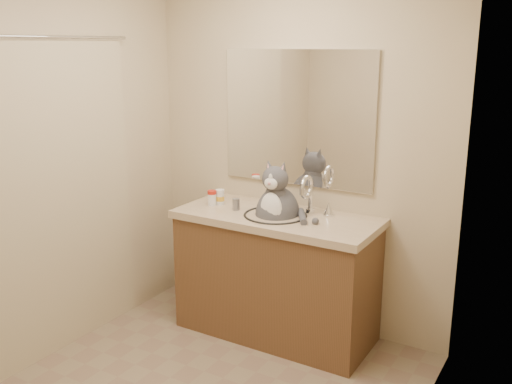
% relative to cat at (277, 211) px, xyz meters
% --- Properties ---
extents(room, '(2.22, 2.52, 2.42)m').
position_rel_cat_xyz_m(room, '(-0.00, -0.97, 0.32)').
color(room, gray).
rests_on(room, ground).
extents(vanity, '(1.34, 0.59, 1.12)m').
position_rel_cat_xyz_m(vanity, '(-0.00, -0.00, -0.43)').
color(vanity, brown).
rests_on(vanity, ground).
extents(mirror, '(1.10, 0.02, 0.90)m').
position_rel_cat_xyz_m(mirror, '(-0.00, 0.27, 0.57)').
color(mirror, white).
rests_on(mirror, room).
extents(shower_curtain, '(0.02, 1.30, 1.93)m').
position_rel_cat_xyz_m(shower_curtain, '(-1.05, -0.87, 0.16)').
color(shower_curtain, '#C3B193').
rests_on(shower_curtain, ground).
extents(cat, '(0.43, 0.34, 0.57)m').
position_rel_cat_xyz_m(cat, '(0.00, 0.00, 0.00)').
color(cat, '#4C4C51').
rests_on(cat, vanity).
extents(pill_bottle_redcap, '(0.08, 0.08, 0.10)m').
position_rel_cat_xyz_m(pill_bottle_redcap, '(-0.49, -0.03, 0.03)').
color(pill_bottle_redcap, white).
rests_on(pill_bottle_redcap, vanity).
extents(pill_bottle_orange, '(0.07, 0.07, 0.10)m').
position_rel_cat_xyz_m(pill_bottle_orange, '(-0.46, 0.02, 0.03)').
color(pill_bottle_orange, white).
rests_on(pill_bottle_orange, vanity).
extents(grey_canister, '(0.05, 0.05, 0.08)m').
position_rel_cat_xyz_m(grey_canister, '(-0.29, -0.05, 0.01)').
color(grey_canister, gray).
rests_on(grey_canister, vanity).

